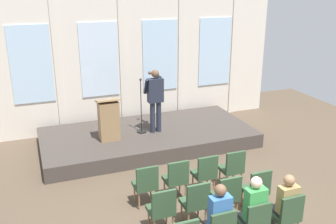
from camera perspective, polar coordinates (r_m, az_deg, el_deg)
name	(u,v)px	position (r m, az deg, el deg)	size (l,w,h in m)	color
rear_partition	(131,63)	(12.05, -5.43, 7.28)	(9.63, 0.14, 4.05)	silver
stage_platform	(148,137)	(11.05, -3.00, -3.78)	(5.90, 2.77, 0.40)	#3F3833
speaker	(155,96)	(10.58, -1.91, 2.34)	(0.51, 0.69, 1.78)	#232838
mic_stand	(141,121)	(10.79, -3.95, -1.30)	(0.28, 0.28, 1.56)	black
lectern	(109,120)	(10.33, -8.77, -1.14)	(0.60, 0.48, 1.16)	#93724C
chair_r0_c0	(146,183)	(8.03, -3.30, -10.44)	(0.46, 0.44, 0.94)	olive
chair_r0_c1	(176,177)	(8.23, 1.25, -9.63)	(0.46, 0.44, 0.94)	olive
chair_r0_c2	(205,172)	(8.48, 5.54, -8.81)	(0.46, 0.44, 0.94)	olive
chair_r0_c3	(233,167)	(8.77, 9.55, -8.00)	(0.46, 0.44, 0.94)	olive
chair_r1_c0	(162,208)	(7.24, -0.91, -13.99)	(0.46, 0.44, 0.94)	olive
chair_r1_c1	(196,201)	(7.46, 4.10, -12.95)	(0.46, 0.44, 0.94)	olive
chair_r1_c2	(227,194)	(7.73, 8.76, -11.90)	(0.46, 0.44, 0.94)	olive
chair_r1_c3	(257,188)	(8.05, 13.03, -10.86)	(0.46, 0.44, 0.94)	olive
audience_r2_c1	(218,216)	(6.68, 7.44, -15.06)	(0.36, 0.39, 1.37)	#2D2D33
chair_r2_c2	(255,222)	(7.05, 12.72, -15.57)	(0.46, 0.44, 0.94)	olive
audience_r2_c2	(253,208)	(6.98, 12.50, -13.72)	(0.36, 0.39, 1.37)	#2D2D33
chair_r2_c3	(287,214)	(7.40, 17.25, -14.19)	(0.46, 0.44, 0.94)	olive
audience_r2_c3	(285,203)	(7.36, 16.99, -12.70)	(0.36, 0.39, 1.28)	#2D2D33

